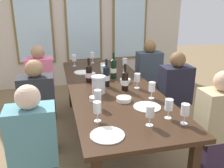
% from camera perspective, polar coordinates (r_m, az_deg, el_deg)
% --- Properties ---
extents(ground_plane, '(12.00, 12.00, 0.00)m').
position_cam_1_polar(ground_plane, '(3.20, -0.28, -13.11)').
color(ground_plane, olive).
extents(back_wall_with_windows, '(4.17, 0.10, 2.90)m').
position_cam_1_polar(back_wall_with_windows, '(5.03, -6.74, 16.01)').
color(back_wall_with_windows, beige).
rests_on(back_wall_with_windows, ground).
extents(dining_table, '(0.97, 2.61, 0.74)m').
position_cam_1_polar(dining_table, '(2.90, -0.31, -1.72)').
color(dining_table, '#332013').
rests_on(dining_table, ground).
extents(white_plate_0, '(0.23, 0.23, 0.01)m').
position_cam_1_polar(white_plate_0, '(3.44, -6.89, 2.73)').
color(white_plate_0, white).
rests_on(white_plate_0, dining_table).
extents(white_plate_1, '(0.26, 0.26, 0.01)m').
position_cam_1_polar(white_plate_1, '(2.34, 8.16, -5.29)').
color(white_plate_1, white).
rests_on(white_plate_1, dining_table).
extents(white_plate_2, '(0.26, 0.26, 0.01)m').
position_cam_1_polar(white_plate_2, '(1.87, -1.09, -11.80)').
color(white_plate_2, white).
rests_on(white_plate_2, dining_table).
extents(metal_pitcher, '(0.16, 0.16, 0.19)m').
position_cam_1_polar(metal_pitcher, '(2.65, -3.14, -0.12)').
color(metal_pitcher, silver).
rests_on(metal_pitcher, dining_table).
extents(wine_bottle_0, '(0.08, 0.08, 0.30)m').
position_cam_1_polar(wine_bottle_0, '(2.72, 3.04, 0.83)').
color(wine_bottle_0, black).
rests_on(wine_bottle_0, dining_table).
extents(wine_bottle_1, '(0.08, 0.08, 0.30)m').
position_cam_1_polar(wine_bottle_1, '(3.00, -5.38, 2.50)').
color(wine_bottle_1, black).
rests_on(wine_bottle_1, dining_table).
extents(wine_bottle_2, '(0.08, 0.08, 0.34)m').
position_cam_1_polar(wine_bottle_2, '(3.14, 0.35, 3.65)').
color(wine_bottle_2, black).
rests_on(wine_bottle_2, dining_table).
extents(wine_bottle_3, '(0.08, 0.08, 0.32)m').
position_cam_1_polar(wine_bottle_3, '(2.85, -1.31, 1.94)').
color(wine_bottle_3, black).
rests_on(wine_bottle_3, dining_table).
extents(tasting_bowl_0, '(0.13, 0.13, 0.04)m').
position_cam_1_polar(tasting_bowl_0, '(3.01, 3.09, 0.79)').
color(tasting_bowl_0, white).
rests_on(tasting_bowl_0, dining_table).
extents(tasting_bowl_1, '(0.11, 0.11, 0.04)m').
position_cam_1_polar(tasting_bowl_1, '(2.47, -3.95, -3.43)').
color(tasting_bowl_1, white).
rests_on(tasting_bowl_1, dining_table).
extents(tasting_bowl_2, '(0.15, 0.15, 0.04)m').
position_cam_1_polar(tasting_bowl_2, '(2.46, 2.77, -3.55)').
color(tasting_bowl_2, white).
rests_on(tasting_bowl_2, dining_table).
extents(tasting_bowl_3, '(0.14, 0.14, 0.05)m').
position_cam_1_polar(tasting_bowl_3, '(3.23, -5.15, 2.11)').
color(tasting_bowl_3, white).
rests_on(tasting_bowl_3, dining_table).
extents(wine_glass_0, '(0.07, 0.07, 0.17)m').
position_cam_1_polar(wine_glass_0, '(2.28, -3.34, -2.68)').
color(wine_glass_0, white).
rests_on(wine_glass_0, dining_table).
extents(wine_glass_1, '(0.07, 0.07, 0.17)m').
position_cam_1_polar(wine_glass_1, '(3.52, 3.02, 5.07)').
color(wine_glass_1, white).
rests_on(wine_glass_1, dining_table).
extents(wine_glass_2, '(0.07, 0.07, 0.17)m').
position_cam_1_polar(wine_glass_2, '(2.52, 9.29, -0.74)').
color(wine_glass_2, white).
rests_on(wine_glass_2, dining_table).
extents(wine_glass_3, '(0.07, 0.07, 0.17)m').
position_cam_1_polar(wine_glass_3, '(3.14, -1.94, 3.49)').
color(wine_glass_3, white).
rests_on(wine_glass_3, dining_table).
extents(wine_glass_4, '(0.07, 0.07, 0.17)m').
position_cam_1_polar(wine_glass_4, '(1.98, 8.86, -6.38)').
color(wine_glass_4, white).
rests_on(wine_glass_4, dining_table).
extents(wine_glass_5, '(0.07, 0.07, 0.17)m').
position_cam_1_polar(wine_glass_5, '(2.03, -3.44, -5.54)').
color(wine_glass_5, white).
rests_on(wine_glass_5, dining_table).
extents(wine_glass_6, '(0.07, 0.07, 0.17)m').
position_cam_1_polar(wine_glass_6, '(3.78, -8.82, 5.87)').
color(wine_glass_6, white).
rests_on(wine_glass_6, dining_table).
extents(wine_glass_7, '(0.07, 0.07, 0.17)m').
position_cam_1_polar(wine_glass_7, '(2.13, 13.11, -4.80)').
color(wine_glass_7, white).
rests_on(wine_glass_7, dining_table).
extents(wine_glass_8, '(0.07, 0.07, 0.17)m').
position_cam_1_polar(wine_glass_8, '(2.07, 16.63, -5.94)').
color(wine_glass_8, white).
rests_on(wine_glass_8, dining_table).
extents(wine_glass_9, '(0.07, 0.07, 0.17)m').
position_cam_1_polar(wine_glass_9, '(3.25, -2.02, 3.99)').
color(wine_glass_9, white).
rests_on(wine_glass_9, dining_table).
extents(wine_glass_10, '(0.07, 0.07, 0.17)m').
position_cam_1_polar(wine_glass_10, '(2.80, 5.90, 1.31)').
color(wine_glass_10, white).
rests_on(wine_glass_10, dining_table).
extents(wine_glass_11, '(0.07, 0.07, 0.17)m').
position_cam_1_polar(wine_glass_11, '(3.94, -4.58, 6.55)').
color(wine_glass_11, white).
rests_on(wine_glass_11, dining_table).
extents(seated_person_0, '(0.38, 0.24, 1.11)m').
position_cam_1_polar(seated_person_0, '(2.15, -17.61, -15.09)').
color(seated_person_0, '#372F3F').
rests_on(seated_person_0, ground).
extents(seated_person_1, '(0.38, 0.24, 1.11)m').
position_cam_1_polar(seated_person_1, '(2.58, 23.16, -9.77)').
color(seated_person_1, '#392840').
rests_on(seated_person_1, ground).
extents(seated_person_2, '(0.38, 0.24, 1.11)m').
position_cam_1_polar(seated_person_2, '(2.88, -16.72, -5.98)').
color(seated_person_2, '#22283C').
rests_on(seated_person_2, ground).
extents(seated_person_3, '(0.38, 0.24, 1.11)m').
position_cam_1_polar(seated_person_3, '(3.23, 14.33, -2.95)').
color(seated_person_3, '#373430').
rests_on(seated_person_3, ground).
extents(seated_person_4, '(0.38, 0.24, 1.11)m').
position_cam_1_polar(seated_person_4, '(3.70, -16.18, -0.32)').
color(seated_person_4, '#2F2432').
rests_on(seated_person_4, ground).
extents(seated_person_5, '(0.38, 0.24, 1.11)m').
position_cam_1_polar(seated_person_5, '(3.99, 8.47, 1.68)').
color(seated_person_5, '#322F31').
rests_on(seated_person_5, ground).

